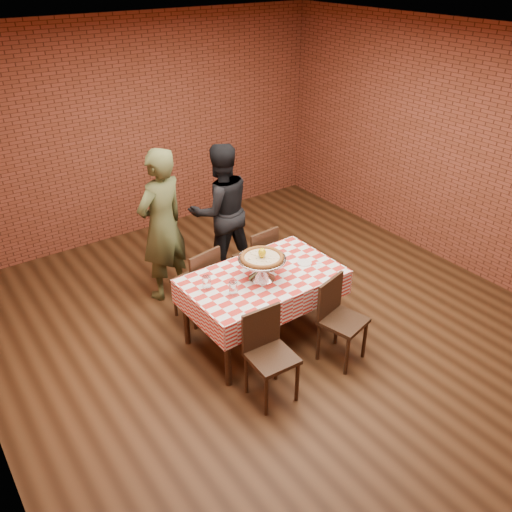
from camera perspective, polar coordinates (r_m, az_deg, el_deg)
name	(u,v)px	position (r m, az deg, el deg)	size (l,w,h in m)	color
ground	(273,329)	(5.77, 1.78, -7.84)	(6.00, 6.00, 0.00)	black
back_wall	(139,130)	(7.47, -12.40, 13.08)	(5.50, 5.50, 0.00)	brown
table	(263,307)	(5.45, 0.73, -5.51)	(1.53, 0.92, 0.75)	#352214
tablecloth	(263,287)	(5.31, 0.74, -3.30)	(1.56, 0.95, 0.26)	red
pizza_stand	(262,268)	(5.15, 0.65, -1.29)	(0.48, 0.48, 0.21)	silver
pizza	(262,258)	(5.09, 0.65, -0.20)	(0.42, 0.42, 0.03)	beige
lemon	(262,253)	(5.07, 0.66, 0.34)	(0.08, 0.08, 0.10)	yellow
water_glass_left	(233,288)	(4.94, -2.46, -3.45)	(0.08, 0.08, 0.13)	white
water_glass_right	(207,282)	(5.03, -5.30, -2.83)	(0.08, 0.08, 0.13)	white
side_plate	(304,263)	(5.46, 5.21, -0.72)	(0.15, 0.15, 0.01)	white
sweetener_packet_a	(318,266)	(5.42, 6.60, -1.04)	(0.05, 0.04, 0.01)	white
sweetener_packet_b	(318,263)	(5.48, 6.70, -0.72)	(0.05, 0.04, 0.01)	white
condiment_caddy	(247,257)	(5.42, -0.98, -0.14)	(0.09, 0.07, 0.12)	silver
chair_near_left	(272,359)	(4.74, 1.71, -11.00)	(0.39, 0.39, 0.86)	#352214
chair_near_right	(343,323)	(5.21, 9.33, -7.09)	(0.38, 0.38, 0.86)	#352214
chair_far_left	(196,282)	(5.76, -6.48, -2.81)	(0.40, 0.40, 0.88)	#352214
chair_far_right	(255,259)	(6.15, -0.12, -0.36)	(0.38, 0.38, 0.86)	#352214
diner_olive	(162,225)	(5.99, -10.02, 3.23)	(0.65, 0.42, 1.78)	#414625
diner_black	(221,210)	(6.42, -3.80, 4.91)	(0.80, 0.63, 1.65)	black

